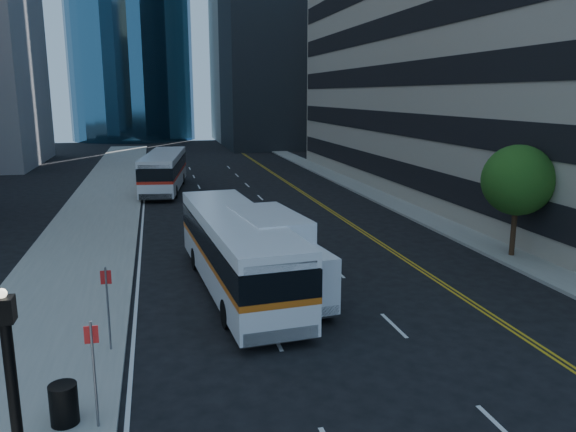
# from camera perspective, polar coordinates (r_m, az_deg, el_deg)

# --- Properties ---
(ground) EXTENTS (160.00, 160.00, 0.00)m
(ground) POSITION_cam_1_polar(r_m,az_deg,el_deg) (17.25, 11.89, -13.55)
(ground) COLOR black
(ground) RESTS_ON ground
(sidewalk_west) EXTENTS (5.00, 90.00, 0.15)m
(sidewalk_west) POSITION_cam_1_polar(r_m,az_deg,el_deg) (39.83, -18.33, 0.98)
(sidewalk_west) COLOR gray
(sidewalk_west) RESTS_ON ground
(sidewalk_east) EXTENTS (2.00, 90.00, 0.15)m
(sidewalk_east) POSITION_cam_1_polar(r_m,az_deg,el_deg) (42.72, 8.70, 2.20)
(sidewalk_east) COLOR gray
(sidewalk_east) RESTS_ON ground
(street_tree) EXTENTS (3.20, 3.20, 5.10)m
(street_tree) POSITION_cam_1_polar(r_m,az_deg,el_deg) (27.36, 22.31, 3.37)
(street_tree) COLOR #332114
(street_tree) RESTS_ON sidewalk_east
(lamp_post) EXTENTS (0.28, 0.28, 4.56)m
(lamp_post) POSITION_cam_1_polar(r_m,az_deg,el_deg) (9.51, -25.83, -18.77)
(lamp_post) COLOR black
(lamp_post) RESTS_ON sidewalk_west
(bus_front) EXTENTS (3.44, 11.69, 2.97)m
(bus_front) POSITION_cam_1_polar(r_m,az_deg,el_deg) (21.59, -5.23, -3.41)
(bus_front) COLOR white
(bus_front) RESTS_ON ground
(bus_rear) EXTENTS (3.97, 11.66, 2.95)m
(bus_rear) POSITION_cam_1_polar(r_m,az_deg,el_deg) (45.14, -12.46, 4.56)
(bus_rear) COLOR white
(bus_rear) RESTS_ON ground
(box_truck) EXTENTS (2.95, 6.53, 3.02)m
(box_truck) POSITION_cam_1_polar(r_m,az_deg,el_deg) (20.83, -1.21, -4.02)
(box_truck) COLOR white
(box_truck) RESTS_ON ground
(trash_can) EXTENTS (0.78, 0.78, 0.94)m
(trash_can) POSITION_cam_1_polar(r_m,az_deg,el_deg) (14.23, -21.81, -17.31)
(trash_can) COLOR black
(trash_can) RESTS_ON sidewalk_west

